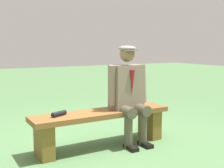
% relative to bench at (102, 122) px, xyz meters
% --- Properties ---
extents(ground_plane, '(30.00, 30.00, 0.00)m').
position_rel_bench_xyz_m(ground_plane, '(0.00, 0.00, -0.33)').
color(ground_plane, '#55804E').
extents(bench, '(1.89, 0.43, 0.48)m').
position_rel_bench_xyz_m(bench, '(0.00, 0.00, 0.00)').
color(bench, brown).
rests_on(bench, ground).
extents(seated_man, '(0.59, 0.55, 1.33)m').
position_rel_bench_xyz_m(seated_man, '(-0.38, 0.05, 0.40)').
color(seated_man, gray).
rests_on(seated_man, ground).
extents(rolled_magazine, '(0.22, 0.14, 0.06)m').
position_rel_bench_xyz_m(rolled_magazine, '(0.59, -0.03, 0.18)').
color(rolled_magazine, black).
rests_on(rolled_magazine, bench).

